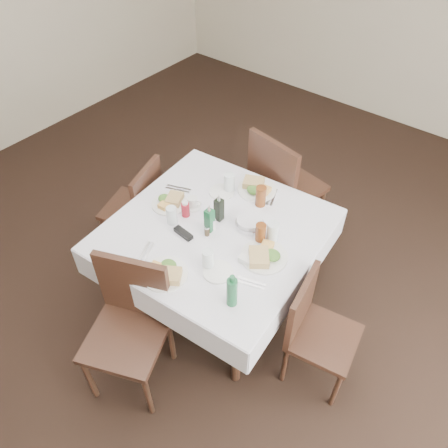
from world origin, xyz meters
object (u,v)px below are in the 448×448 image
(chair_east, at_px, (313,326))
(water_e, at_px, (273,232))
(chair_north, at_px, (281,183))
(bread_basket, at_px, (250,223))
(chair_west, at_px, (139,204))
(water_s, at_px, (208,259))
(ketchup_bottle, at_px, (185,209))
(coffee_mug, at_px, (193,203))
(dining_table, at_px, (216,237))
(water_n, at_px, (229,183))
(oil_cruet_dark, at_px, (219,209))
(oil_cruet_green, at_px, (209,219))
(green_bottle, at_px, (232,292))
(chair_south, at_px, (130,318))
(water_w, at_px, (172,215))

(chair_east, relative_size, water_e, 5.88)
(chair_north, bearing_deg, bread_basket, -74.79)
(chair_north, bearing_deg, water_e, -62.03)
(chair_west, xyz_separation_m, water_s, (0.99, -0.32, 0.34))
(ketchup_bottle, xyz_separation_m, coffee_mug, (-0.02, 0.09, -0.02))
(dining_table, relative_size, water_n, 10.10)
(dining_table, bearing_deg, oil_cruet_dark, 113.77)
(chair_north, xyz_separation_m, oil_cruet_green, (0.01, -0.89, 0.27))
(bread_basket, xyz_separation_m, green_bottle, (0.28, -0.56, 0.07))
(water_s, xyz_separation_m, water_e, (0.18, 0.42, 0.01))
(ketchup_bottle, bearing_deg, water_n, 79.99)
(dining_table, bearing_deg, chair_east, -4.50)
(dining_table, relative_size, green_bottle, 6.11)
(oil_cruet_green, height_order, coffee_mug, oil_cruet_green)
(water_n, relative_size, oil_cruet_dark, 0.66)
(water_e, relative_size, oil_cruet_green, 0.66)
(dining_table, bearing_deg, water_s, -58.27)
(chair_west, distance_m, green_bottle, 1.40)
(chair_east, relative_size, water_s, 6.46)
(chair_east, height_order, water_s, water_s)
(chair_south, distance_m, water_s, 0.59)
(water_e, relative_size, bread_basket, 0.76)
(coffee_mug, height_order, green_bottle, green_bottle)
(chair_south, xyz_separation_m, chair_west, (-0.77, 0.79, -0.06))
(water_n, bearing_deg, chair_east, -23.36)
(water_n, distance_m, water_s, 0.73)
(water_s, xyz_separation_m, oil_cruet_green, (-0.19, 0.25, 0.03))
(water_s, bearing_deg, water_e, 67.10)
(dining_table, bearing_deg, oil_cruet_green, -121.45)
(chair_north, xyz_separation_m, bread_basket, (0.19, -0.70, 0.20))
(chair_east, xyz_separation_m, water_e, (-0.47, 0.21, 0.36))
(chair_east, bearing_deg, water_w, -176.30)
(dining_table, relative_size, chair_west, 1.66)
(chair_north, xyz_separation_m, oil_cruet_dark, (-0.01, -0.77, 0.27))
(water_e, bearing_deg, chair_south, -114.40)
(oil_cruet_dark, xyz_separation_m, coffee_mug, (-0.22, -0.02, -0.05))
(water_e, relative_size, ketchup_bottle, 1.17)
(water_n, xyz_separation_m, ketchup_bottle, (-0.07, -0.39, -0.01))
(chair_north, xyz_separation_m, water_e, (0.38, -0.71, 0.24))
(chair_east, xyz_separation_m, green_bottle, (-0.38, -0.34, 0.39))
(chair_west, bearing_deg, water_n, 26.05)
(water_e, bearing_deg, chair_west, -175.05)
(chair_east, bearing_deg, chair_north, 132.77)
(bread_basket, height_order, green_bottle, green_bottle)
(oil_cruet_dark, bearing_deg, dining_table, -66.23)
(water_w, bearing_deg, oil_cruet_green, 22.99)
(chair_east, relative_size, chair_west, 0.97)
(chair_north, distance_m, chair_west, 1.14)
(coffee_mug, bearing_deg, water_w, -91.75)
(chair_south, xyz_separation_m, chair_east, (0.88, 0.68, -0.07))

